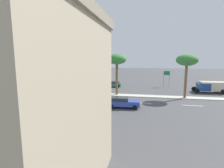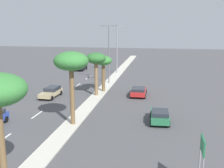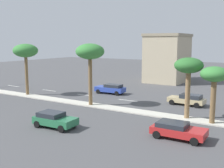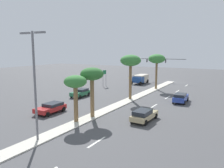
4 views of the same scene
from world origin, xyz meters
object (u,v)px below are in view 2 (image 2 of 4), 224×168
at_px(palm_tree_trailing, 96,60).
at_px(sedan_black_mid, 81,67).
at_px(palm_tree_center, 71,63).
at_px(palm_tree_front, 103,62).
at_px(sedan_red_near, 139,91).
at_px(street_lamp_inboard, 109,49).
at_px(sedan_tan_front, 51,92).
at_px(street_lamp_right, 117,45).
at_px(sedan_green_right, 160,116).
at_px(directional_road_sign, 202,154).

bearing_deg(palm_tree_trailing, sedan_black_mid, 111.96).
xyz_separation_m(palm_tree_center, sedan_black_mid, (-8.74, 32.33, -5.53)).
bearing_deg(palm_tree_front, sedan_red_near, -15.64).
relative_size(street_lamp_inboard, sedan_black_mid, 2.32).
height_order(palm_tree_center, palm_tree_front, palm_tree_center).
bearing_deg(sedan_tan_front, street_lamp_inboard, 58.71).
height_order(street_lamp_right, sedan_green_right, street_lamp_right).
distance_m(palm_tree_center, palm_tree_trailing, 11.58).
bearing_deg(palm_tree_trailing, sedan_green_right, -46.06).
xyz_separation_m(palm_tree_trailing, street_lamp_inboard, (0.18, 8.45, 0.67)).
relative_size(palm_tree_front, street_lamp_inboard, 0.55).
bearing_deg(sedan_black_mid, palm_tree_center, -74.88).
bearing_deg(directional_road_sign, sedan_tan_front, 131.52).
bearing_deg(directional_road_sign, sedan_black_mid, 115.13).
xyz_separation_m(directional_road_sign, street_lamp_inboard, (-11.20, 29.79, 3.15)).
height_order(palm_tree_trailing, street_lamp_inboard, street_lamp_inboard).
height_order(palm_tree_center, palm_tree_trailing, palm_tree_center).
xyz_separation_m(directional_road_sign, sedan_green_right, (-2.48, 12.10, -1.88)).
height_order(directional_road_sign, street_lamp_inboard, street_lamp_inboard).
height_order(sedan_black_mid, sedan_green_right, sedan_black_mid).
xyz_separation_m(street_lamp_right, sedan_tan_front, (-5.97, -19.83, -5.00)).
bearing_deg(sedan_green_right, directional_road_sign, -78.43).
relative_size(directional_road_sign, sedan_red_near, 0.86).
bearing_deg(directional_road_sign, street_lamp_inboard, 110.60).
xyz_separation_m(palm_tree_center, sedan_red_near, (5.52, 12.53, -5.58)).
xyz_separation_m(palm_tree_center, street_lamp_inboard, (-0.16, 19.97, -0.51)).
height_order(palm_tree_front, sedan_green_right, palm_tree_front).
bearing_deg(sedan_green_right, sedan_tan_front, 153.19).
height_order(street_lamp_inboard, sedan_green_right, street_lamp_inboard).
bearing_deg(street_lamp_inboard, sedan_red_near, -52.63).
relative_size(palm_tree_trailing, sedan_green_right, 1.50).
height_order(sedan_tan_front, sedan_green_right, sedan_tan_front).
height_order(street_lamp_inboard, street_lamp_right, street_lamp_inboard).
xyz_separation_m(palm_tree_trailing, sedan_green_right, (8.91, -9.24, -4.36)).
bearing_deg(street_lamp_right, palm_tree_trailing, -89.92).
height_order(palm_tree_front, street_lamp_right, street_lamp_right).
distance_m(palm_tree_trailing, street_lamp_right, 18.13).
relative_size(palm_tree_trailing, street_lamp_inboard, 0.62).
bearing_deg(palm_tree_center, sedan_red_near, 66.20).
xyz_separation_m(palm_tree_front, sedan_tan_front, (-6.49, -4.23, -3.71)).
bearing_deg(sedan_tan_front, sedan_red_near, 12.95).
xyz_separation_m(palm_tree_front, sedan_red_near, (5.37, -1.50, -3.75)).
bearing_deg(street_lamp_inboard, palm_tree_center, -89.55).
distance_m(palm_tree_center, sedan_green_right, 10.45).
bearing_deg(street_lamp_right, palm_tree_front, -88.09).
xyz_separation_m(street_lamp_right, sedan_black_mid, (-8.37, 2.71, -4.98)).
xyz_separation_m(street_lamp_inboard, sedan_black_mid, (-8.58, 12.37, -5.02)).
relative_size(sedan_tan_front, sedan_black_mid, 1.06).
relative_size(directional_road_sign, sedan_green_right, 0.91).
xyz_separation_m(palm_tree_front, sedan_green_right, (8.41, -11.76, -3.71)).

